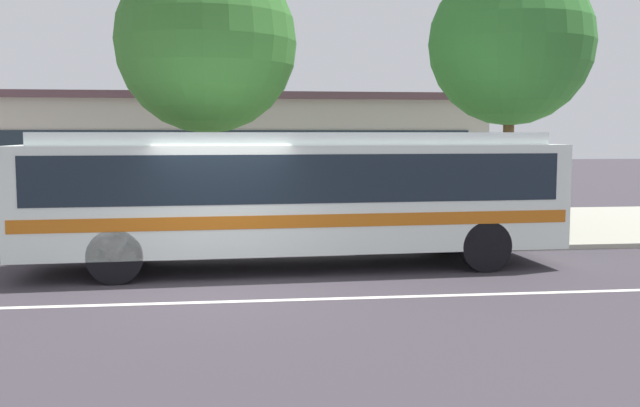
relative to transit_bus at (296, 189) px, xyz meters
The scene contains 9 objects.
ground_plane 2.96m from the transit_bus, 124.72° to the right, with size 120.00×120.00×0.00m, color #38333A.
sidewalk_slab 5.74m from the transit_bus, 104.93° to the left, with size 60.00×8.00×0.12m, color #A09C8D.
lane_stripe_center 3.56m from the transit_bus, 116.52° to the right, with size 56.00×0.16×0.01m, color silver.
transit_bus is the anchor object (origin of this frame).
pedestrian_waiting_near_sign 3.30m from the transit_bus, 127.65° to the left, with size 0.47×0.47×1.70m.
bus_stop_sign 3.67m from the transit_bus, 29.41° to the left, with size 0.08×0.44×2.37m.
street_tree_near_stop 5.11m from the transit_bus, 117.94° to the left, with size 4.36×4.36×6.93m.
street_tree_mid_block 7.57m from the transit_bus, 31.12° to the left, with size 4.15×4.15×6.92m.
station_building 12.76m from the transit_bus, 98.38° to the left, with size 19.15×6.58×4.07m.
Camera 1 is at (0.19, -12.09, 2.68)m, focal length 40.01 mm.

